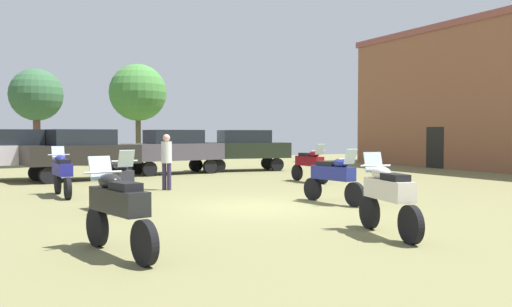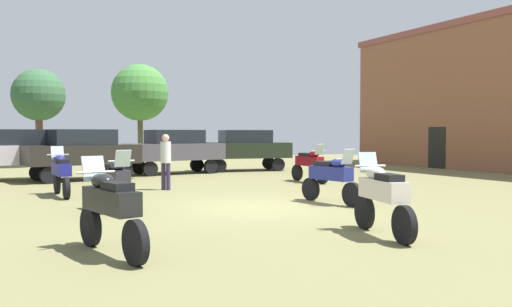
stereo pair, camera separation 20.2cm
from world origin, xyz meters
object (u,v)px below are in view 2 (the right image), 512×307
(motorcycle_2, at_px, (331,176))
(tree_2, at_px, (39,96))
(car_1, at_px, (12,151))
(car_4, at_px, (175,148))
(car_2, at_px, (245,147))
(motorcycle_1, at_px, (114,181))
(motorcycle_3, at_px, (382,196))
(tree_1, at_px, (140,93))
(motorcycle_8, at_px, (310,163))
(person_2, at_px, (166,157))
(motorcycle_4, at_px, (110,207))
(car_5, at_px, (82,151))
(motorcycle_6, at_px, (61,172))

(motorcycle_2, bearing_deg, tree_2, -81.74)
(car_1, distance_m, car_4, 6.74)
(car_2, bearing_deg, motorcycle_1, 150.79)
(motorcycle_3, xyz_separation_m, tree_1, (1.62, 23.25, 3.48))
(motorcycle_3, height_order, motorcycle_8, motorcycle_3)
(motorcycle_3, bearing_deg, motorcycle_1, 138.08)
(person_2, bearing_deg, car_4, 111.61)
(car_1, xyz_separation_m, car_2, (10.42, 0.59, 0.00))
(motorcycle_2, distance_m, car_4, 11.55)
(person_2, bearing_deg, motorcycle_4, -70.25)
(motorcycle_4, distance_m, car_4, 15.91)
(motorcycle_2, bearing_deg, motorcycle_1, -20.64)
(motorcycle_4, relative_size, car_1, 0.53)
(motorcycle_2, bearing_deg, tree_1, -97.68)
(car_1, bearing_deg, motorcycle_8, -120.39)
(person_2, xyz_separation_m, tree_2, (-2.71, 14.17, 2.81))
(motorcycle_3, bearing_deg, motorcycle_8, 77.14)
(motorcycle_2, bearing_deg, car_5, -72.54)
(motorcycle_2, bearing_deg, motorcycle_3, 59.00)
(car_1, height_order, person_2, car_1)
(motorcycle_6, distance_m, tree_1, 15.96)
(motorcycle_2, distance_m, motorcycle_8, 5.97)
(motorcycle_6, relative_size, tree_1, 0.38)
(motorcycle_3, distance_m, car_2, 16.53)
(car_2, distance_m, person_2, 9.00)
(motorcycle_4, xyz_separation_m, car_1, (-0.86, 14.46, 0.44))
(car_2, relative_size, tree_1, 0.77)
(car_5, bearing_deg, motorcycle_2, -164.95)
(car_1, xyz_separation_m, person_2, (4.34, -6.05, -0.10))
(tree_2, bearing_deg, motorcycle_3, -80.50)
(motorcycle_3, distance_m, motorcycle_8, 10.30)
(motorcycle_2, bearing_deg, car_1, -65.07)
(motorcycle_8, bearing_deg, car_1, -33.55)
(motorcycle_2, xyz_separation_m, motorcycle_8, (2.75, 5.30, -0.00))
(car_4, bearing_deg, car_1, 87.25)
(car_1, bearing_deg, motorcycle_1, -169.30)
(motorcycle_1, relative_size, car_5, 0.48)
(car_1, bearing_deg, motorcycle_3, -159.76)
(motorcycle_4, bearing_deg, motorcycle_1, 65.63)
(motorcycle_6, bearing_deg, motorcycle_4, -94.29)
(car_5, bearing_deg, tree_2, -5.24)
(motorcycle_3, distance_m, tree_2, 23.85)
(motorcycle_2, height_order, motorcycle_3, motorcycle_3)
(motorcycle_3, bearing_deg, motorcycle_2, 79.68)
(motorcycle_6, height_order, car_5, car_5)
(motorcycle_1, distance_m, car_4, 11.42)
(motorcycle_2, xyz_separation_m, motorcycle_6, (-6.14, 4.91, 0.00))
(motorcycle_3, height_order, tree_1, tree_1)
(motorcycle_8, bearing_deg, motorcycle_4, 40.19)
(motorcycle_8, xyz_separation_m, tree_1, (-2.83, 13.96, 3.50))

